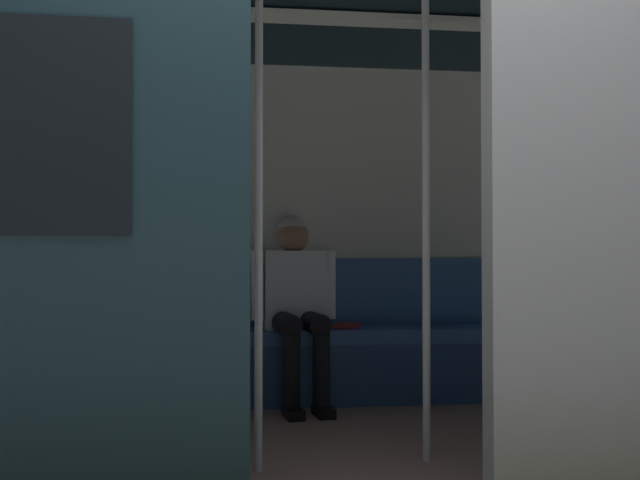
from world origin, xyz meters
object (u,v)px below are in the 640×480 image
object	(u,v)px
bench_seat	(308,346)
handbag	(225,315)
grab_pole_far	(426,220)
train_car	(318,143)
grab_pole_door	(259,218)
book	(347,325)
person_seated	(296,296)

from	to	relation	value
bench_seat	handbag	distance (m)	0.57
grab_pole_far	train_car	bearing A→B (deg)	-46.82
train_car	grab_pole_door	bearing A→B (deg)	58.82
bench_seat	book	xyz separation A→B (m)	(-0.26, -0.05, 0.13)
train_car	person_seated	size ratio (longest dim) A/B	5.30
bench_seat	grab_pole_far	world-z (taller)	grab_pole_far
grab_pole_door	train_car	bearing A→B (deg)	-121.18
train_car	grab_pole_far	size ratio (longest dim) A/B	2.87
handbag	grab_pole_far	world-z (taller)	grab_pole_far
grab_pole_door	grab_pole_far	world-z (taller)	same
train_car	grab_pole_far	bearing A→B (deg)	133.18
grab_pole_door	book	bearing A→B (deg)	-113.10
person_seated	grab_pole_door	xyz separation A→B (m)	(0.30, 1.42, 0.42)
handbag	book	distance (m)	0.80
handbag	grab_pole_far	distance (m)	1.83
handbag	grab_pole_door	size ratio (longest dim) A/B	0.12
person_seated	grab_pole_far	size ratio (longest dim) A/B	0.54
handbag	book	size ratio (longest dim) A/B	1.18
bench_seat	person_seated	bearing A→B (deg)	30.88
bench_seat	person_seated	world-z (taller)	person_seated
train_car	handbag	size ratio (longest dim) A/B	24.62
person_seated	grab_pole_door	bearing A→B (deg)	77.98
handbag	train_car	bearing A→B (deg)	115.23
handbag	grab_pole_door	world-z (taller)	grab_pole_door
book	grab_pole_door	xyz separation A→B (m)	(0.65, 1.52, 0.62)
bench_seat	book	size ratio (longest dim) A/B	14.59
train_car	grab_pole_door	size ratio (longest dim) A/B	2.87
handbag	grab_pole_door	xyz separation A→B (m)	(-0.14, 1.55, 0.55)
person_seated	grab_pole_door	size ratio (longest dim) A/B	0.54
bench_seat	person_seated	size ratio (longest dim) A/B	2.66
handbag	grab_pole_far	size ratio (longest dim) A/B	0.12
book	bench_seat	bearing A→B (deg)	35.72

